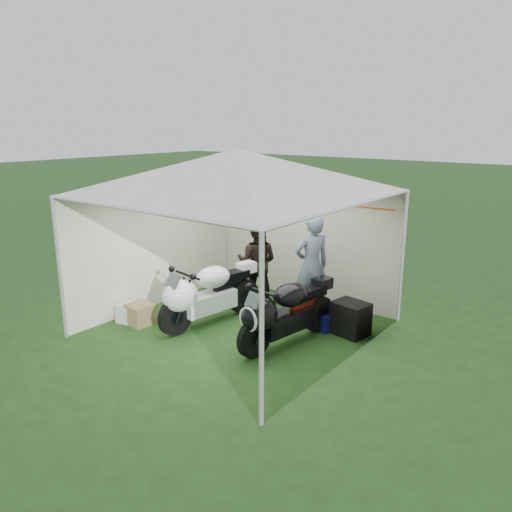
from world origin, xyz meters
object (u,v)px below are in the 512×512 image
at_px(motorcycle_white, 206,293).
at_px(paddock_stand, 322,321).
at_px(equipment_box, 350,318).
at_px(crate_0, 133,313).
at_px(canopy_tent, 239,176).
at_px(motorcycle_black, 283,312).
at_px(person_dark_jacket, 257,262).
at_px(person_blue_jacket, 311,266).
at_px(crate_1, 140,314).

bearing_deg(motorcycle_white, paddock_stand, 40.90).
bearing_deg(equipment_box, crate_0, -150.35).
bearing_deg(canopy_tent, motorcycle_black, -7.56).
relative_size(motorcycle_black, person_dark_jacket, 1.26).
xyz_separation_m(person_blue_jacket, crate_0, (-2.28, -2.20, -0.77)).
height_order(equipment_box, crate_0, equipment_box).
bearing_deg(canopy_tent, equipment_box, 29.45).
xyz_separation_m(motorcycle_black, person_dark_jacket, (-1.51, 1.29, 0.25)).
relative_size(paddock_stand, person_dark_jacket, 0.24).
relative_size(crate_0, crate_1, 1.19).
distance_m(motorcycle_black, paddock_stand, 1.03).
bearing_deg(crate_0, person_dark_jacket, 61.89).
xyz_separation_m(person_dark_jacket, person_blue_jacket, (1.15, 0.09, 0.11)).
distance_m(motorcycle_white, paddock_stand, 2.02).
distance_m(motorcycle_white, person_blue_jacket, 1.94).
bearing_deg(person_blue_jacket, motorcycle_white, -6.60).
height_order(motorcycle_black, crate_0, motorcycle_black).
bearing_deg(motorcycle_white, crate_1, -134.94).
bearing_deg(canopy_tent, paddock_stand, 34.94).
relative_size(person_blue_jacket, crate_1, 4.58).
bearing_deg(person_blue_jacket, equipment_box, 102.11).
xyz_separation_m(motorcycle_white, person_dark_jacket, (0.01, 1.42, 0.23)).
height_order(motorcycle_white, crate_0, motorcycle_white).
distance_m(canopy_tent, crate_1, 2.96).
bearing_deg(canopy_tent, crate_1, -147.56).
distance_m(canopy_tent, person_blue_jacket, 2.16).
height_order(motorcycle_white, motorcycle_black, motorcycle_white).
bearing_deg(motorcycle_white, equipment_box, 37.30).
relative_size(person_dark_jacket, crate_1, 4.02).
bearing_deg(motorcycle_white, person_blue_jacket, 61.04).
distance_m(canopy_tent, equipment_box, 2.95).
height_order(motorcycle_white, equipment_box, motorcycle_white).
relative_size(motorcycle_black, person_blue_jacket, 1.11).
distance_m(canopy_tent, person_dark_jacket, 2.18).
height_order(person_blue_jacket, crate_1, person_blue_jacket).
bearing_deg(motorcycle_black, crate_1, -152.39).
height_order(person_dark_jacket, equipment_box, person_dark_jacket).
bearing_deg(person_blue_jacket, motorcycle_black, 45.65).
bearing_deg(paddock_stand, person_blue_jacket, 138.14).
xyz_separation_m(canopy_tent, person_dark_jacket, (-0.53, 1.16, -1.76)).
relative_size(motorcycle_white, motorcycle_black, 1.03).
distance_m(paddock_stand, crate_1, 3.12).
xyz_separation_m(canopy_tent, motorcycle_white, (-0.54, -0.26, -1.99)).
distance_m(motorcycle_black, crate_1, 2.61).
distance_m(motorcycle_black, person_blue_jacket, 1.47).
height_order(motorcycle_black, crate_1, motorcycle_black).
bearing_deg(crate_1, paddock_stand, 33.55).
bearing_deg(crate_0, paddock_stand, 31.98).
xyz_separation_m(motorcycle_white, paddock_stand, (1.68, 1.05, -0.44)).
bearing_deg(motorcycle_black, person_dark_jacket, 148.91).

